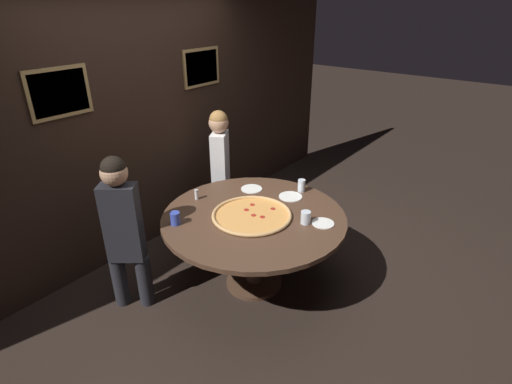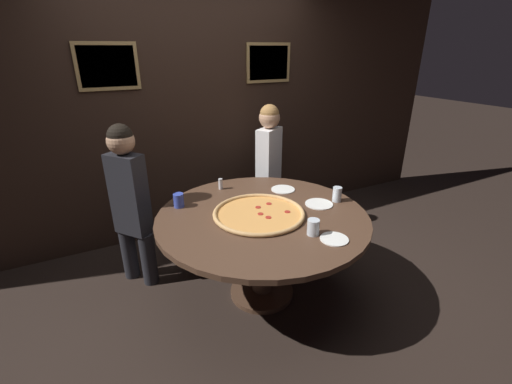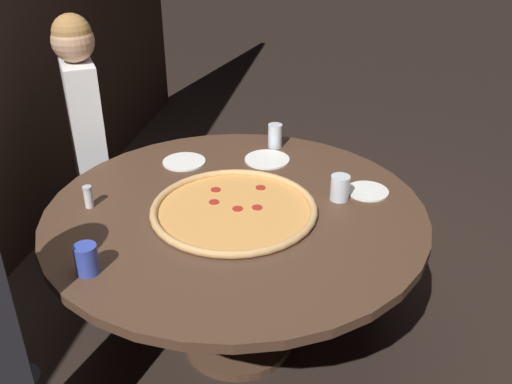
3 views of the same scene
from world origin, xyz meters
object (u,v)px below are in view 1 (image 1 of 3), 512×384
(white_plate_near_front, at_px, (323,223))
(white_plate_beside_cup, at_px, (252,189))
(drink_cup_near_right, at_px, (175,218))
(drink_cup_beside_pizza, at_px, (302,186))
(diner_far_right, at_px, (123,226))
(drink_cup_far_left, at_px, (306,217))
(dining_table, at_px, (254,228))
(giant_pizza, at_px, (252,215))
(white_plate_far_back, at_px, (291,197))
(condiment_shaker, at_px, (197,194))
(diner_side_right, at_px, (220,165))

(white_plate_near_front, distance_m, white_plate_beside_cup, 0.89)
(drink_cup_near_right, distance_m, drink_cup_beside_pizza, 1.27)
(diner_far_right, bearing_deg, drink_cup_far_left, -175.04)
(white_plate_beside_cup, bearing_deg, white_plate_near_front, -99.55)
(drink_cup_far_left, bearing_deg, dining_table, 110.33)
(drink_cup_beside_pizza, xyz_separation_m, white_plate_near_front, (-0.41, -0.47, -0.06))
(giant_pizza, xyz_separation_m, white_plate_far_back, (0.52, -0.05, -0.01))
(condiment_shaker, xyz_separation_m, diner_far_right, (-0.76, 0.06, -0.00))
(drink_cup_far_left, xyz_separation_m, diner_side_right, (0.42, 1.34, -0.00))
(dining_table, height_order, diner_far_right, diner_far_right)
(white_plate_near_front, bearing_deg, giant_pizza, 116.73)
(drink_cup_near_right, relative_size, white_plate_near_front, 0.59)
(dining_table, distance_m, giant_pizza, 0.15)
(white_plate_far_back, xyz_separation_m, diner_side_right, (0.09, 0.98, 0.05))
(diner_side_right, bearing_deg, drink_cup_near_right, -7.23)
(drink_cup_far_left, xyz_separation_m, condiment_shaker, (-0.25, 1.03, -0.01))
(drink_cup_near_right, xyz_separation_m, diner_far_right, (-0.33, 0.25, -0.01))
(drink_cup_far_left, xyz_separation_m, white_plate_beside_cup, (0.23, 0.76, -0.05))
(dining_table, xyz_separation_m, drink_cup_far_left, (0.16, -0.42, 0.18))
(dining_table, height_order, white_plate_far_back, white_plate_far_back)
(drink_cup_far_left, xyz_separation_m, drink_cup_beside_pizza, (0.49, 0.35, 0.01))
(drink_cup_far_left, relative_size, drink_cup_near_right, 0.99)
(giant_pizza, bearing_deg, white_plate_beside_cup, 39.07)
(drink_cup_beside_pizza, bearing_deg, dining_table, 173.74)
(dining_table, distance_m, diner_side_right, 1.10)
(drink_cup_beside_pizza, distance_m, diner_side_right, 0.99)
(drink_cup_beside_pizza, bearing_deg, drink_cup_near_right, 157.39)
(condiment_shaker, xyz_separation_m, diner_side_right, (0.67, 0.31, 0.00))
(dining_table, relative_size, drink_cup_far_left, 14.52)
(giant_pizza, distance_m, white_plate_far_back, 0.52)
(drink_cup_beside_pizza, bearing_deg, condiment_shaker, 137.63)
(diner_side_right, bearing_deg, white_plate_far_back, 53.02)
(dining_table, distance_m, diner_far_right, 1.10)
(white_plate_beside_cup, distance_m, condiment_shaker, 0.56)
(diner_far_right, bearing_deg, giant_pizza, -167.01)
(giant_pizza, height_order, condiment_shaker, condiment_shaker)
(drink_cup_far_left, xyz_separation_m, diner_far_right, (-1.01, 1.09, -0.01))
(drink_cup_near_right, xyz_separation_m, white_plate_beside_cup, (0.91, -0.08, -0.05))
(giant_pizza, height_order, drink_cup_beside_pizza, drink_cup_beside_pizza)
(dining_table, relative_size, white_plate_beside_cup, 7.66)
(drink_cup_far_left, bearing_deg, condiment_shaker, 103.63)
(dining_table, relative_size, drink_cup_beside_pizza, 13.13)
(dining_table, xyz_separation_m, white_plate_beside_cup, (0.39, 0.34, 0.13))
(dining_table, bearing_deg, drink_cup_beside_pizza, -6.26)
(drink_cup_far_left, xyz_separation_m, white_plate_far_back, (0.33, 0.37, -0.05))
(drink_cup_beside_pizza, relative_size, diner_far_right, 0.09)
(drink_cup_near_right, bearing_deg, condiment_shaker, 23.92)
(white_plate_beside_cup, xyz_separation_m, white_plate_far_back, (0.10, -0.39, 0.00))
(diner_far_right, bearing_deg, drink_cup_beside_pizza, -154.00)
(dining_table, distance_m, white_plate_beside_cup, 0.53)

